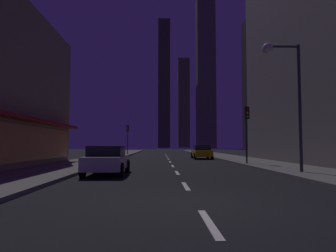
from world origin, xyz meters
TOP-DOWN VIEW (x-y plane):
  - ground_plane at (0.00, 32.00)m, footprint 78.00×136.00m
  - sidewalk_right at (7.00, 32.00)m, footprint 4.00×76.00m
  - sidewalk_left at (-7.00, 32.00)m, footprint 4.00×76.00m
  - lane_marking_center at (0.00, 18.80)m, footprint 0.16×43.80m
  - skyscraper_distant_tall at (1.51, 147.20)m, footprint 6.01×8.89m
  - skyscraper_distant_mid at (12.44, 157.19)m, footprint 6.23×6.48m
  - skyscraper_distant_short at (18.42, 117.06)m, footprint 7.48×7.39m
  - skyscraper_distant_slender at (43.21, 134.95)m, footprint 6.90×8.30m
  - car_parked_near at (-3.60, 7.62)m, footprint 1.98×4.24m
  - car_parked_far at (3.60, 24.68)m, footprint 1.98×4.24m
  - fire_hydrant_far_left at (-5.90, 22.82)m, footprint 0.42×0.30m
  - traffic_light_near_right at (5.50, 14.28)m, footprint 0.32×0.48m
  - traffic_light_far_left at (-5.50, 35.92)m, footprint 0.32×0.48m
  - street_lamp_right at (5.38, 7.27)m, footprint 1.96×0.56m

SIDE VIEW (x-z plane):
  - ground_plane at x=0.00m, z-range -0.10..0.00m
  - lane_marking_center at x=0.00m, z-range 0.00..0.01m
  - sidewalk_right at x=7.00m, z-range 0.00..0.15m
  - sidewalk_left at x=-7.00m, z-range 0.00..0.15m
  - fire_hydrant_far_left at x=-5.90m, z-range 0.13..0.78m
  - car_parked_near at x=-3.60m, z-range 0.02..1.47m
  - car_parked_far at x=3.60m, z-range 0.02..1.47m
  - traffic_light_near_right at x=5.50m, z-range 1.09..5.29m
  - traffic_light_far_left at x=-5.50m, z-range 1.09..5.29m
  - street_lamp_right at x=5.38m, z-range 1.78..8.36m
  - skyscraper_distant_mid at x=12.44m, z-range 0.00..48.74m
  - skyscraper_distant_slender at x=43.21m, z-range 0.00..60.91m
  - skyscraper_distant_short at x=18.42m, z-range 0.00..63.31m
  - skyscraper_distant_tall at x=1.51m, z-range 0.00..65.75m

